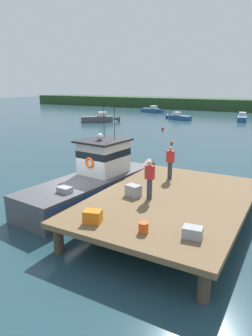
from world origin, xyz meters
The scene contains 15 objects.
ground_plane centered at (0.00, 0.00, 0.00)m, with size 200.00×200.00×0.00m, color #23424C.
dock centered at (4.80, 0.00, 1.07)m, with size 6.00×9.00×1.20m.
main_fishing_boat centered at (0.25, 1.06, 1.01)m, with size 3.28×9.93×4.80m.
crate_stack_near_edge centered at (3.34, -3.58, 1.42)m, with size 0.60×0.44×0.43m, color orange.
crate_stack_mid_dock centered at (6.65, -2.94, 1.37)m, with size 0.60×0.44×0.35m, color #9E9EA3.
crate_single_by_cleat centered at (3.32, -0.61, 1.44)m, with size 0.60×0.44×0.48m, color #9E9EA3.
bait_bucket centered at (5.18, -3.38, 1.37)m, with size 0.32×0.32×0.34m, color #E04C19.
deckhand_by_the_boat centered at (4.05, -0.58, 2.06)m, with size 0.36×0.22×1.63m.
deckhand_further_back centered at (3.74, 2.43, 2.06)m, with size 0.36×0.22×1.63m.
moored_boat_near_channel centered at (-8.82, 37.76, 0.42)m, with size 4.88×2.50×1.23m.
moored_boat_far_left centered at (0.65, 41.26, 0.46)m, with size 1.99×5.32×1.33m.
moored_boat_far_right centered at (-18.35, 28.61, 0.52)m, with size 5.31×4.84×1.53m.
moored_boat_mid_harbor centered at (-18.16, 47.56, 0.48)m, with size 5.58×2.64×1.40m.
mooring_buoy_inshore centered at (-6.39, 25.43, 0.18)m, with size 0.35×0.35×0.35m, color red.
mooring_buoy_channel_marker centered at (-1.82, 16.98, 0.16)m, with size 0.33×0.33×0.33m, color #EA5B19.
Camera 1 is at (9.15, -11.51, 5.81)m, focal length 33.12 mm.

